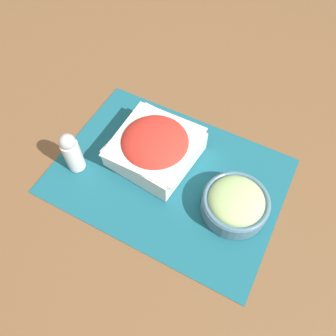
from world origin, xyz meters
TOP-DOWN VIEW (x-y plane):
  - ground_plane at (0.00, 0.00)m, footprint 3.00×3.00m
  - placemat at (0.00, 0.00)m, footprint 0.51×0.36m
  - tomato_bowl at (-0.05, 0.03)m, footprint 0.19×0.19m
  - cucumber_bowl at (0.16, -0.01)m, footprint 0.14×0.14m
  - pepper_shaker at (-0.20, -0.07)m, footprint 0.04×0.04m

SIDE VIEW (x-z plane):
  - ground_plane at x=0.00m, z-range 0.00..0.00m
  - placemat at x=0.00m, z-range 0.00..0.00m
  - cucumber_bowl at x=0.16m, z-range 0.00..0.07m
  - tomato_bowl at x=-0.05m, z-range 0.00..0.09m
  - pepper_shaker at x=-0.20m, z-range 0.00..0.11m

